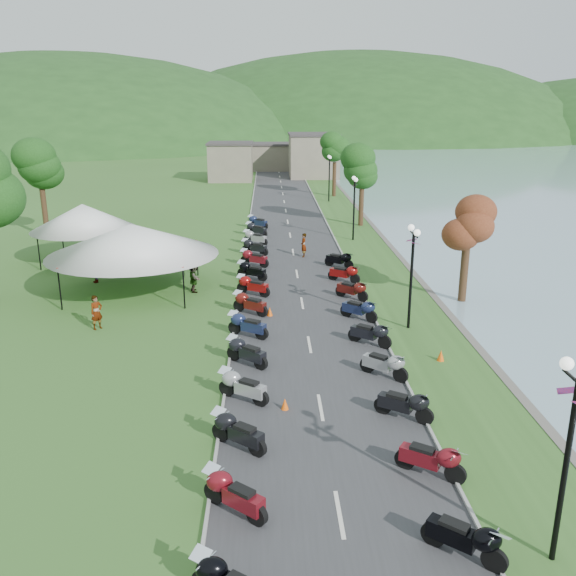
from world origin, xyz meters
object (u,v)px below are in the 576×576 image
object	(u,v)px
streetlamp_near	(565,470)
pedestrian_a	(98,329)
vendor_tent_main	(134,258)
pedestrian_b	(141,258)
pedestrian_c	(95,282)

from	to	relation	value
streetlamp_near	pedestrian_a	world-z (taller)	streetlamp_near
vendor_tent_main	pedestrian_a	world-z (taller)	vendor_tent_main
pedestrian_b	pedestrian_c	world-z (taller)	pedestrian_c
pedestrian_a	pedestrian_b	size ratio (longest dim) A/B	1.07
streetlamp_near	pedestrian_a	bearing A→B (deg)	133.06
pedestrian_a	vendor_tent_main	bearing A→B (deg)	38.66
pedestrian_c	streetlamp_near	bearing A→B (deg)	0.59
vendor_tent_main	pedestrian_b	distance (m)	8.28
vendor_tent_main	pedestrian_c	bearing A→B (deg)	147.04
pedestrian_a	pedestrian_b	distance (m)	14.20
vendor_tent_main	pedestrian_c	distance (m)	3.97
pedestrian_b	pedestrian_c	size ratio (longest dim) A/B	0.86
streetlamp_near	vendor_tent_main	distance (m)	26.82
streetlamp_near	vendor_tent_main	bearing A→B (deg)	122.99
streetlamp_near	pedestrian_b	size ratio (longest dim) A/B	3.14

